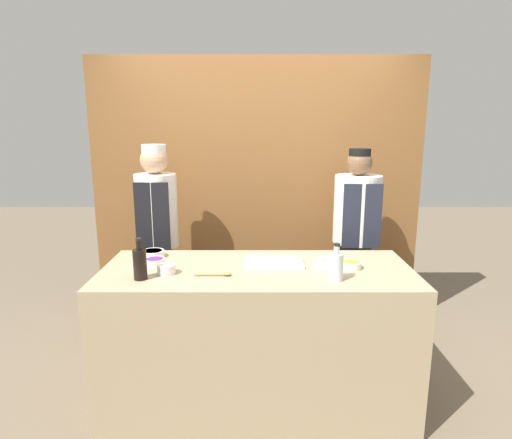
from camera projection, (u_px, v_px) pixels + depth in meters
name	position (u px, v px, depth m)	size (l,w,h in m)	color
ground_plane	(256.00, 400.00, 2.90)	(14.00, 14.00, 0.00)	#756651
cabinet_wall	(256.00, 195.00, 3.89)	(2.90, 0.18, 2.40)	brown
counter	(256.00, 337.00, 2.79)	(1.95, 0.79, 0.94)	tan
sauce_bowl_red	(165.00, 269.00, 2.59)	(0.11, 0.11, 0.06)	white
sauce_bowl_green	(324.00, 263.00, 2.71)	(0.14, 0.14, 0.05)	white
sauce_bowl_purple	(154.00, 262.00, 2.73)	(0.13, 0.13, 0.05)	white
sauce_bowl_yellow	(350.00, 265.00, 2.68)	(0.13, 0.13, 0.04)	white
sauce_bowl_orange	(152.00, 253.00, 2.92)	(0.15, 0.15, 0.05)	white
cutting_board	(273.00, 262.00, 2.78)	(0.38, 0.25, 0.02)	white
bottle_soy	(139.00, 263.00, 2.48)	(0.08, 0.08, 0.25)	black
bottle_clear	(335.00, 266.00, 2.47)	(0.08, 0.08, 0.22)	silver
wooden_spoon	(216.00, 274.00, 2.55)	(0.22, 0.04, 0.02)	#B2844C
chef_left	(157.00, 239.00, 3.47)	(0.33, 0.33, 1.68)	#28282D
chef_right	(354.00, 243.00, 3.48)	(0.37, 0.37, 1.65)	#28282D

